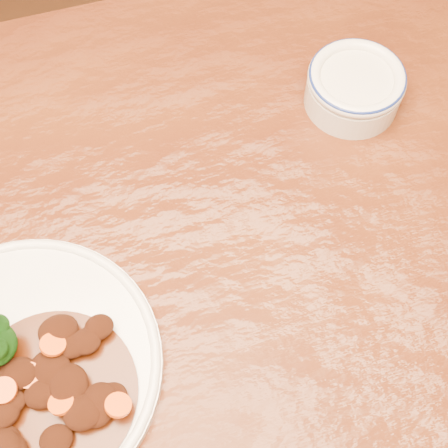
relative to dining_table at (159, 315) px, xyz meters
name	(u,v)px	position (x,y,z in m)	size (l,w,h in m)	color
ground	(188,416)	(0.00, 0.00, -0.67)	(4.00, 4.00, 0.00)	#432110
dining_table	(159,315)	(0.00, 0.00, 0.00)	(1.53, 0.94, 0.75)	#54260E
dinner_plate	(20,369)	(-0.15, -0.04, 0.09)	(0.29, 0.29, 0.02)	silver
mince_stew	(48,392)	(-0.12, -0.08, 0.10)	(0.17, 0.17, 0.03)	#3F1C06
dip_bowl	(355,86)	(0.31, 0.17, 0.11)	(0.12, 0.12, 0.05)	silver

